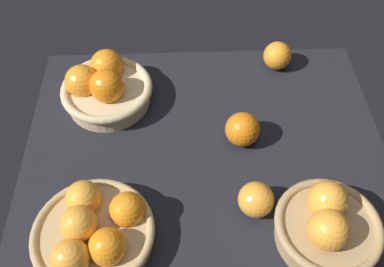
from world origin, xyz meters
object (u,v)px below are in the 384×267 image
Objects in this scene: basket_far_right at (94,232)px; basket_far_left at (327,226)px; loose_orange_front_gap at (277,56)px; loose_orange_side_gap at (256,200)px; loose_orange_back_gap at (242,129)px; basket_near_right at (104,87)px.

basket_far_left is (-44.76, 0.87, 0.81)cm from basket_far_right.
loose_orange_side_gap is at bearing 75.11° from loose_orange_front_gap.
loose_orange_back_gap reaches higher than loose_orange_front_gap.
loose_orange_back_gap is (13.37, -24.97, -0.69)cm from basket_far_left.
loose_orange_side_gap is (11.47, 43.15, -0.02)cm from loose_orange_front_gap.
basket_far_right reaches higher than loose_orange_front_gap.
loose_orange_side_gap is at bearing 135.97° from basket_near_right.
loose_orange_front_gap is 27.85cm from loose_orange_back_gap.
basket_near_right is at bearing 13.40° from loose_orange_front_gap.
basket_far_left is 2.77× the size of loose_orange_side_gap.
basket_far_left reaches higher than loose_orange_front_gap.
loose_orange_side_gap is at bearing -169.49° from basket_far_right.
loose_orange_front_gap is 44.65cm from loose_orange_side_gap.
basket_far_left reaches higher than basket_far_right.
basket_near_right is at bearing -23.56° from loose_orange_back_gap.
loose_orange_side_gap is at bearing -28.46° from basket_far_left.
loose_orange_side_gap is (-32.15, -5.96, -0.16)cm from basket_far_right.
basket_near_right is 35.76cm from loose_orange_back_gap.
basket_far_right is at bearing -1.12° from basket_far_left.
loose_orange_back_gap is 18.15cm from loose_orange_side_gap.
basket_far_left is 28.33cm from loose_orange_back_gap.
basket_near_right is 3.02× the size of loose_orange_front_gap.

